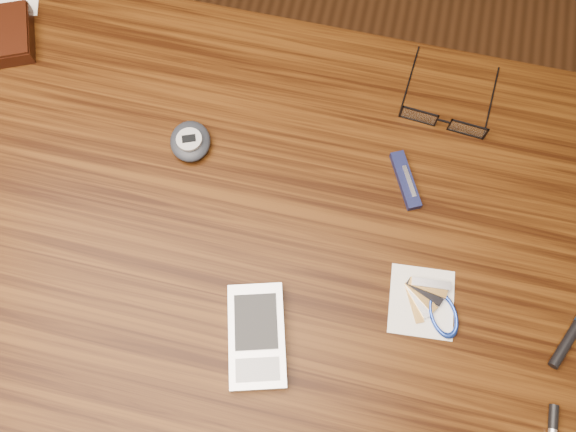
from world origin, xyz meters
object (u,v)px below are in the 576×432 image
Objects in this scene: pedometer at (190,141)px; notepad_keys at (432,306)px; pocket_knife at (405,180)px; desk at (237,254)px; pda_phone at (257,336)px; eyeglasses at (444,119)px.

pedometer is 0.77× the size of notepad_keys.
notepad_keys is (0.35, -0.15, -0.01)m from pedometer.
pedometer is 0.38m from notepad_keys.
notepad_keys is 0.17m from pocket_knife.
notepad_keys is 1.24× the size of pocket_knife.
desk is 0.18m from pedometer.
notepad_keys and pocket_knife have the same top height.
desk is 12.67× the size of pedometer.
pda_phone reaches higher than desk.
desk is 0.35m from eyeglasses.
eyeglasses is 0.26m from notepad_keys.
pda_phone reaches higher than notepad_keys.
pedometer is at bearing 128.03° from desk.
pda_phone is 1.34× the size of notepad_keys.
eyeglasses is at bearing 62.63° from pda_phone.
eyeglasses is 1.70× the size of pedometer.
pocket_knife reaches higher than desk.
notepad_keys is (0.27, -0.04, 0.11)m from desk.
pda_phone is 0.28m from pocket_knife.
pocket_knife is at bearing -109.85° from eyeglasses.
pedometer is 0.96× the size of pocket_knife.
eyeglasses reaches higher than notepad_keys.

